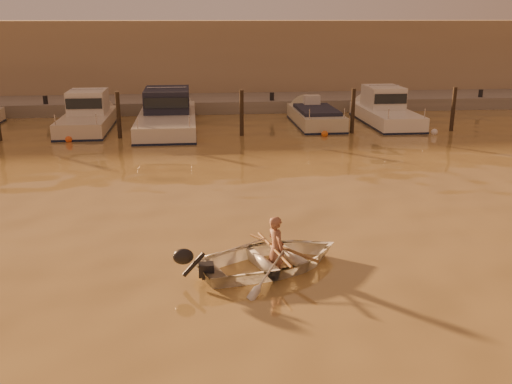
{
  "coord_description": "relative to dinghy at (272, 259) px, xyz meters",
  "views": [
    {
      "loc": [
        -2.33,
        -11.0,
        5.06
      ],
      "look_at": [
        -0.78,
        2.86,
        0.75
      ],
      "focal_mm": 40.0,
      "sensor_mm": 36.0,
      "label": 1
    }
  ],
  "objects": [
    {
      "name": "piling_3",
      "position": [
        5.58,
        13.94,
        0.69
      ],
      "size": [
        0.18,
        0.18,
        2.2
      ],
      "primitive_type": "cylinder",
      "color": "#2D2319",
      "rests_on": "ground_plane"
    },
    {
      "name": "oar_port",
      "position": [
        0.23,
        0.09,
        0.21
      ],
      "size": [
        1.19,
        1.8,
        0.13
      ],
      "primitive_type": "cylinder",
      "rotation": [
        1.54,
        0.0,
        0.57
      ],
      "color": "brown",
      "rests_on": "dinghy"
    },
    {
      "name": "piling_2",
      "position": [
        0.58,
        13.94,
        0.69
      ],
      "size": [
        0.18,
        0.18,
        2.2
      ],
      "primitive_type": "cylinder",
      "color": "#2D2319",
      "rests_on": "ground_plane"
    },
    {
      "name": "moored_boat_4",
      "position": [
        7.89,
        16.14,
        0.42
      ],
      "size": [
        2.09,
        6.49,
        1.75
      ],
      "primitive_type": null,
      "color": "white",
      "rests_on": "ground_plane"
    },
    {
      "name": "outboard_motor",
      "position": [
        -1.4,
        -0.53,
        0.07
      ],
      "size": [
        0.98,
        0.69,
        0.7
      ],
      "primitive_type": null,
      "rotation": [
        0.0,
        0.0,
        0.36
      ],
      "color": "black",
      "rests_on": "dinghy"
    },
    {
      "name": "piling_4",
      "position": [
        10.28,
        13.94,
        0.69
      ],
      "size": [
        0.18,
        0.18,
        2.2
      ],
      "primitive_type": "cylinder",
      "color": "#2D2319",
      "rests_on": "ground_plane"
    },
    {
      "name": "fender_c",
      "position": [
        -2.16,
        12.96,
        -0.11
      ],
      "size": [
        0.3,
        0.3,
        0.3
      ],
      "primitive_type": "sphere",
      "color": "silver",
      "rests_on": "ground_plane"
    },
    {
      "name": "dinghy",
      "position": [
        0.0,
        0.0,
        0.0
      ],
      "size": [
        3.77,
        3.24,
        0.66
      ],
      "primitive_type": "imported",
      "rotation": [
        0.0,
        0.0,
        1.93
      ],
      "color": "white",
      "rests_on": "ground_plane"
    },
    {
      "name": "piling_1",
      "position": [
        -4.72,
        13.94,
        0.69
      ],
      "size": [
        0.18,
        0.18,
        2.2
      ],
      "primitive_type": "cylinder",
      "color": "#2D2319",
      "rests_on": "ground_plane"
    },
    {
      "name": "moored_boat_1",
      "position": [
        -6.43,
        16.14,
        0.42
      ],
      "size": [
        2.1,
        6.31,
        1.75
      ],
      "primitive_type": null,
      "color": "beige",
      "rests_on": "ground_plane"
    },
    {
      "name": "waterfront_building",
      "position": [
        0.78,
        27.14,
        2.19
      ],
      "size": [
        46.0,
        7.0,
        4.8
      ],
      "primitive_type": "cube",
      "color": "#9E8466",
      "rests_on": "quay"
    },
    {
      "name": "fender_e",
      "position": [
        9.17,
        13.23,
        -0.11
      ],
      "size": [
        0.3,
        0.3,
        0.3
      ],
      "primitive_type": "sphere",
      "color": "silver",
      "rests_on": "ground_plane"
    },
    {
      "name": "moored_boat_3",
      "position": [
        4.37,
        16.14,
        0.02
      ],
      "size": [
        1.97,
        5.74,
        0.95
      ],
      "primitive_type": null,
      "color": "beige",
      "rests_on": "ground_plane"
    },
    {
      "name": "moored_boat_2",
      "position": [
        -2.75,
        16.14,
        0.42
      ],
      "size": [
        2.61,
        8.64,
        1.75
      ],
      "primitive_type": null,
      "color": "silver",
      "rests_on": "ground_plane"
    },
    {
      "name": "oar_starboard",
      "position": [
        0.05,
        0.02,
        0.21
      ],
      "size": [
        0.45,
        2.07,
        0.13
      ],
      "primitive_type": "cylinder",
      "rotation": [
        1.54,
        0.0,
        0.19
      ],
      "color": "brown",
      "rests_on": "dinghy"
    },
    {
      "name": "ground_plane",
      "position": [
        0.78,
        0.14,
        -0.21
      ],
      "size": [
        160.0,
        160.0,
        0.0
      ],
      "primitive_type": "plane",
      "color": "olive",
      "rests_on": "ground"
    },
    {
      "name": "fender_b",
      "position": [
        -6.77,
        13.42,
        -0.11
      ],
      "size": [
        0.3,
        0.3,
        0.3
      ],
      "primitive_type": "sphere",
      "color": "#ED571B",
      "rests_on": "ground_plane"
    },
    {
      "name": "quay",
      "position": [
        0.78,
        21.64,
        -0.06
      ],
      "size": [
        52.0,
        4.0,
        1.0
      ],
      "primitive_type": "cube",
      "color": "gray",
      "rests_on": "ground_plane"
    },
    {
      "name": "fender_d",
      "position": [
        4.2,
        13.36,
        -0.11
      ],
      "size": [
        0.3,
        0.3,
        0.3
      ],
      "primitive_type": "sphere",
      "color": "orange",
      "rests_on": "ground_plane"
    },
    {
      "name": "person",
      "position": [
        0.09,
        0.04,
        0.21
      ],
      "size": [
        0.5,
        0.61,
        1.43
      ],
      "primitive_type": "imported",
      "rotation": [
        0.0,
        0.0,
        1.93
      ],
      "color": "#95604A",
      "rests_on": "dinghy"
    }
  ]
}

